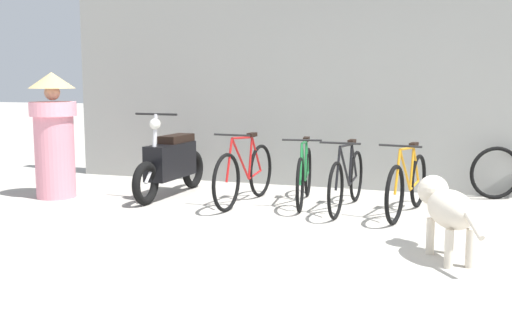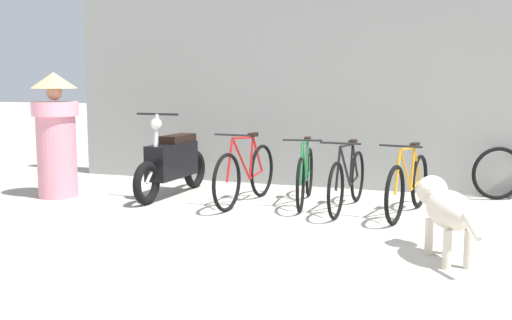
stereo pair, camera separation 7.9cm
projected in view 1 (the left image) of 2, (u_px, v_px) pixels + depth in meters
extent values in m
plane|color=#ADA89E|center=(280.00, 249.00, 5.38)|extent=(60.00, 60.00, 0.00)
cube|color=gray|center=(347.00, 75.00, 8.29)|extent=(8.44, 0.20, 3.17)
torus|color=black|center=(226.00, 182.00, 6.87)|extent=(0.10, 0.68, 0.68)
torus|color=black|center=(261.00, 171.00, 7.78)|extent=(0.10, 0.68, 0.68)
cylinder|color=red|center=(241.00, 159.00, 7.19)|extent=(0.07, 0.50, 0.56)
cylinder|color=red|center=(250.00, 158.00, 7.45)|extent=(0.04, 0.13, 0.52)
cylinder|color=red|center=(242.00, 138.00, 7.20)|extent=(0.08, 0.58, 0.06)
cylinder|color=red|center=(255.00, 175.00, 7.61)|extent=(0.06, 0.38, 0.08)
cylinder|color=red|center=(256.00, 154.00, 7.62)|extent=(0.05, 0.30, 0.47)
cylinder|color=red|center=(229.00, 160.00, 6.90)|extent=(0.04, 0.18, 0.50)
cube|color=black|center=(252.00, 135.00, 7.46)|extent=(0.09, 0.19, 0.05)
cylinder|color=black|center=(232.00, 135.00, 6.93)|extent=(0.46, 0.06, 0.02)
torus|color=black|center=(300.00, 185.00, 6.84)|extent=(0.13, 0.63, 0.64)
torus|color=black|center=(308.00, 172.00, 7.81)|extent=(0.13, 0.63, 0.64)
cylinder|color=#1E7238|center=(304.00, 163.00, 7.19)|extent=(0.10, 0.49, 0.53)
cylinder|color=#1E7238|center=(306.00, 161.00, 7.47)|extent=(0.05, 0.13, 0.48)
cylinder|color=#1E7238|center=(304.00, 142.00, 7.20)|extent=(0.11, 0.57, 0.06)
cylinder|color=#1E7238|center=(307.00, 176.00, 7.63)|extent=(0.08, 0.38, 0.08)
cylinder|color=#1E7238|center=(307.00, 157.00, 7.65)|extent=(0.07, 0.30, 0.44)
cylinder|color=#1E7238|center=(301.00, 164.00, 6.88)|extent=(0.05, 0.18, 0.47)
cube|color=black|center=(306.00, 139.00, 7.48)|extent=(0.10, 0.19, 0.05)
cylinder|color=black|center=(302.00, 140.00, 6.92)|extent=(0.46, 0.09, 0.02)
torus|color=black|center=(336.00, 190.00, 6.49)|extent=(0.07, 0.64, 0.64)
torus|color=black|center=(356.00, 176.00, 7.47)|extent=(0.07, 0.64, 0.64)
cylinder|color=black|center=(345.00, 167.00, 6.84)|extent=(0.05, 0.52, 0.53)
cylinder|color=black|center=(350.00, 165.00, 7.12)|extent=(0.03, 0.13, 0.48)
cylinder|color=black|center=(346.00, 145.00, 6.86)|extent=(0.06, 0.61, 0.06)
cylinder|color=black|center=(353.00, 180.00, 7.29)|extent=(0.05, 0.40, 0.08)
cylinder|color=black|center=(354.00, 161.00, 7.30)|extent=(0.04, 0.32, 0.45)
cylinder|color=black|center=(338.00, 168.00, 6.53)|extent=(0.04, 0.19, 0.47)
cube|color=black|center=(352.00, 142.00, 7.14)|extent=(0.08, 0.18, 0.05)
cylinder|color=black|center=(340.00, 143.00, 6.57)|extent=(0.46, 0.05, 0.02)
torus|color=black|center=(395.00, 195.00, 6.25)|extent=(0.16, 0.63, 0.63)
torus|color=black|center=(418.00, 181.00, 7.12)|extent=(0.16, 0.63, 0.63)
cylinder|color=orange|center=(405.00, 170.00, 6.56)|extent=(0.12, 0.49, 0.53)
cylinder|color=orange|center=(412.00, 169.00, 6.81)|extent=(0.05, 0.13, 0.48)
cylinder|color=orange|center=(407.00, 148.00, 6.57)|extent=(0.13, 0.57, 0.06)
cylinder|color=orange|center=(414.00, 185.00, 6.96)|extent=(0.10, 0.38, 0.08)
cylinder|color=orange|center=(416.00, 165.00, 6.97)|extent=(0.08, 0.30, 0.44)
cylinder|color=orange|center=(397.00, 172.00, 6.29)|extent=(0.06, 0.18, 0.47)
cube|color=black|center=(414.00, 145.00, 6.82)|extent=(0.10, 0.19, 0.05)
cylinder|color=black|center=(400.00, 146.00, 6.32)|extent=(0.46, 0.11, 0.02)
torus|color=black|center=(146.00, 183.00, 7.25)|extent=(0.13, 0.54, 0.53)
torus|color=black|center=(193.00, 169.00, 8.41)|extent=(0.13, 0.54, 0.53)
cube|color=black|center=(171.00, 161.00, 7.80)|extent=(0.32, 0.94, 0.45)
cube|color=black|center=(176.00, 139.00, 7.92)|extent=(0.27, 0.60, 0.10)
cylinder|color=silver|center=(155.00, 140.00, 7.40)|extent=(0.06, 0.15, 0.63)
cylinder|color=silver|center=(150.00, 174.00, 7.32)|extent=(0.05, 0.22, 0.23)
cylinder|color=black|center=(156.00, 114.00, 7.40)|extent=(0.58, 0.05, 0.03)
sphere|color=silver|center=(155.00, 124.00, 7.39)|extent=(0.15, 0.15, 0.14)
ellipsoid|color=beige|center=(451.00, 209.00, 4.97)|extent=(0.55, 0.72, 0.32)
cylinder|color=beige|center=(430.00, 236.00, 5.19)|extent=(0.09, 0.09, 0.32)
cylinder|color=beige|center=(450.00, 236.00, 5.21)|extent=(0.09, 0.09, 0.32)
cylinder|color=beige|center=(449.00, 249.00, 4.80)|extent=(0.09, 0.09, 0.32)
cylinder|color=beige|center=(470.00, 248.00, 4.81)|extent=(0.09, 0.09, 0.32)
sphere|color=beige|center=(433.00, 190.00, 5.35)|extent=(0.36, 0.36, 0.27)
ellipsoid|color=beige|center=(428.00, 190.00, 5.46)|extent=(0.16, 0.18, 0.10)
cylinder|color=beige|center=(474.00, 226.00, 4.54)|extent=(0.16, 0.28, 0.17)
cylinder|color=pink|center=(55.00, 150.00, 7.69)|extent=(0.69, 0.69, 1.23)
cylinder|color=#FFA0B2|center=(53.00, 109.00, 7.62)|extent=(0.82, 0.82, 0.18)
sphere|color=tan|center=(52.00, 93.00, 7.60)|extent=(0.27, 0.27, 0.20)
cone|color=tan|center=(52.00, 80.00, 7.57)|extent=(0.81, 0.81, 0.20)
torus|color=black|center=(496.00, 173.00, 7.60)|extent=(0.65, 0.30, 0.68)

